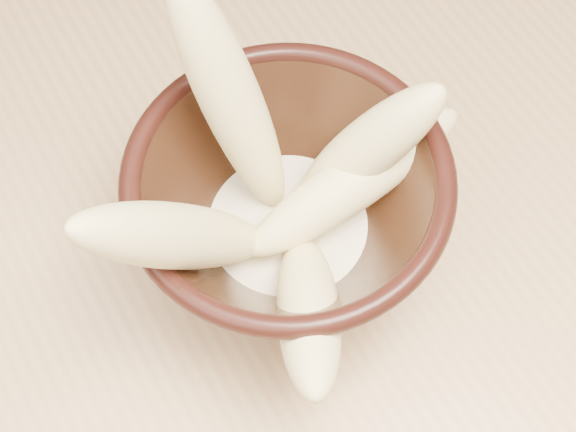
{
  "coord_description": "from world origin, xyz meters",
  "views": [
    {
      "loc": [
        -0.09,
        -0.28,
        1.3
      ],
      "look_at": [
        0.04,
        -0.06,
        0.81
      ],
      "focal_mm": 50.0,
      "sensor_mm": 36.0,
      "label": 1
    }
  ],
  "objects": [
    {
      "name": "table",
      "position": [
        0.0,
        0.0,
        0.67
      ],
      "size": [
        1.2,
        0.8,
        0.75
      ],
      "color": "tan",
      "rests_on": "ground"
    },
    {
      "name": "milk_puddle",
      "position": [
        0.04,
        -0.06,
        0.79
      ],
      "size": [
        0.12,
        0.12,
        0.02
      ],
      "primitive_type": "cylinder",
      "color": "beige",
      "rests_on": "bowl"
    },
    {
      "name": "banana_upright",
      "position": [
        0.03,
        -0.0,
        0.89
      ],
      "size": [
        0.07,
        0.12,
        0.2
      ],
      "primitive_type": "ellipsoid",
      "rotation": [
        0.4,
        0.0,
        3.46
      ],
      "color": "#EAD98A",
      "rests_on": "bowl"
    },
    {
      "name": "banana_across",
      "position": [
        0.09,
        -0.07,
        0.83
      ],
      "size": [
        0.18,
        0.05,
        0.07
      ],
      "primitive_type": "ellipsoid",
      "rotation": [
        1.38,
        0.0,
        1.63
      ],
      "color": "#EAD98A",
      "rests_on": "bowl"
    },
    {
      "name": "banana_left",
      "position": [
        -0.04,
        -0.07,
        0.87
      ],
      "size": [
        0.15,
        0.06,
        0.18
      ],
      "primitive_type": "ellipsoid",
      "rotation": [
        0.62,
        0.0,
        -1.43
      ],
      "color": "#EAD98A",
      "rests_on": "bowl"
    },
    {
      "name": "banana_right",
      "position": [
        0.1,
        -0.06,
        0.85
      ],
      "size": [
        0.12,
        0.08,
        0.14
      ],
      "primitive_type": "ellipsoid",
      "rotation": [
        0.63,
        0.0,
        1.22
      ],
      "color": "#EAD98A",
      "rests_on": "bowl"
    },
    {
      "name": "banana_front",
      "position": [
        0.01,
        -0.13,
        0.83
      ],
      "size": [
        0.1,
        0.15,
        0.1
      ],
      "primitive_type": "ellipsoid",
      "rotation": [
        1.09,
        0.0,
        -0.47
      ],
      "color": "#EAD98A",
      "rests_on": "bowl"
    },
    {
      "name": "bowl",
      "position": [
        0.04,
        -0.06,
        0.82
      ],
      "size": [
        0.22,
        0.22,
        0.12
      ],
      "rotation": [
        0.0,
        0.0,
        0.24
      ],
      "color": "black",
      "rests_on": "table"
    }
  ]
}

